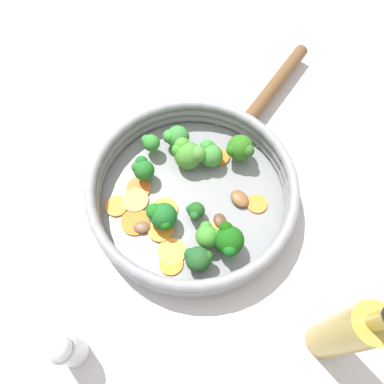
{
  "coord_description": "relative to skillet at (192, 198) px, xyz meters",
  "views": [
    {
      "loc": [
        -0.27,
        -0.09,
        0.57
      ],
      "look_at": [
        0.0,
        0.0,
        0.03
      ],
      "focal_mm": 35.0,
      "sensor_mm": 36.0,
      "label": 1
    }
  ],
  "objects": [
    {
      "name": "oil_bottle",
      "position": [
        -0.16,
        -0.25,
        0.09
      ],
      "size": [
        0.05,
        0.05,
        0.22
      ],
      "color": "olive",
      "rests_on": "ground_plane"
    },
    {
      "name": "carrot_slice_7",
      "position": [
        -0.04,
        0.09,
        0.01
      ],
      "size": [
        0.06,
        0.06,
        0.01
      ],
      "primitive_type": "cylinder",
      "rotation": [
        0.0,
        0.0,
        5.92
      ],
      "color": "#F99240",
      "rests_on": "skillet"
    },
    {
      "name": "mushroom_piece_0",
      "position": [
        0.02,
        -0.08,
        0.01
      ],
      "size": [
        0.04,
        0.04,
        0.01
      ],
      "primitive_type": "ellipsoid",
      "rotation": [
        0.0,
        0.0,
        0.96
      ],
      "color": "brown",
      "rests_on": "skillet"
    },
    {
      "name": "broccoli_floret_3",
      "position": [
        0.06,
        0.1,
        0.03
      ],
      "size": [
        0.03,
        0.03,
        0.04
      ],
      "color": "#7DA153",
      "rests_on": "skillet"
    },
    {
      "name": "skillet_rivet_right",
      "position": [
        0.16,
        -0.0,
        0.01
      ],
      "size": [
        0.01,
        0.01,
        0.01
      ],
      "primitive_type": "sphere",
      "color": "gray",
      "rests_on": "skillet"
    },
    {
      "name": "mushroom_piece_2",
      "position": [
        -0.08,
        0.06,
        0.01
      ],
      "size": [
        0.03,
        0.03,
        0.01
      ],
      "primitive_type": "ellipsoid",
      "rotation": [
        0.0,
        0.0,
        1.87
      ],
      "color": "brown",
      "rests_on": "skillet"
    },
    {
      "name": "broccoli_floret_4",
      "position": [
        0.06,
        0.03,
        0.04
      ],
      "size": [
        0.05,
        0.06,
        0.05
      ],
      "color": "#6F965C",
      "rests_on": "skillet"
    },
    {
      "name": "carrot_slice_4",
      "position": [
        0.09,
        -0.02,
        0.01
      ],
      "size": [
        0.04,
        0.04,
        0.0
      ],
      "primitive_type": "cylinder",
      "rotation": [
        0.0,
        0.0,
        4.52
      ],
      "color": "orange",
      "rests_on": "skillet"
    },
    {
      "name": "broccoli_floret_7",
      "position": [
        0.08,
        -0.01,
        0.03
      ],
      "size": [
        0.04,
        0.04,
        0.04
      ],
      "color": "#7DAE5F",
      "rests_on": "skillet"
    },
    {
      "name": "broccoli_floret_2",
      "position": [
        0.1,
        -0.06,
        0.04
      ],
      "size": [
        0.05,
        0.05,
        0.06
      ],
      "color": "olive",
      "rests_on": "skillet"
    },
    {
      "name": "skillet_rivet_left",
      "position": [
        0.13,
        -0.08,
        0.01
      ],
      "size": [
        0.01,
        0.01,
        0.01
      ],
      "primitive_type": "sphere",
      "color": "gray",
      "rests_on": "skillet"
    },
    {
      "name": "carrot_slice_3",
      "position": [
        -0.02,
        0.09,
        0.01
      ],
      "size": [
        0.05,
        0.05,
        0.0
      ],
      "primitive_type": "cylinder",
      "rotation": [
        0.0,
        0.0,
        4.79
      ],
      "color": "orange",
      "rests_on": "skillet"
    },
    {
      "name": "carrot_slice_1",
      "position": [
        -0.04,
        0.04,
        0.01
      ],
      "size": [
        0.05,
        0.05,
        0.0
      ],
      "primitive_type": "cylinder",
      "rotation": [
        0.0,
        0.0,
        6.19
      ],
      "color": "orange",
      "rests_on": "skillet"
    },
    {
      "name": "skillet_handle",
      "position": [
        0.27,
        -0.08,
        0.02
      ],
      "size": [
        0.24,
        0.09,
        0.03
      ],
      "primitive_type": "cylinder",
      "rotation": [
        1.57,
        0.0,
        1.28
      ],
      "color": "brown",
      "rests_on": "skillet"
    },
    {
      "name": "carrot_slice_9",
      "position": [
        0.02,
        -0.11,
        0.01
      ],
      "size": [
        0.05,
        0.05,
        0.0
      ],
      "primitive_type": "cylinder",
      "rotation": [
        0.0,
        0.0,
        5.25
      ],
      "color": "orange",
      "rests_on": "skillet"
    },
    {
      "name": "broccoli_floret_8",
      "position": [
        -0.07,
        -0.08,
        0.04
      ],
      "size": [
        0.05,
        0.04,
        0.05
      ],
      "color": "#7FB46F",
      "rests_on": "skillet"
    },
    {
      "name": "broccoli_floret_5",
      "position": [
        -0.06,
        0.03,
        0.03
      ],
      "size": [
        0.04,
        0.05,
        0.05
      ],
      "color": "#8AB260",
      "rests_on": "skillet"
    },
    {
      "name": "skillet",
      "position": [
        0.0,
        0.0,
        0.0
      ],
      "size": [
        0.32,
        0.32,
        0.01
      ],
      "primitive_type": "cylinder",
      "color": "gray",
      "rests_on": "ground_plane"
    },
    {
      "name": "ground_plane",
      "position": [
        0.0,
        0.0,
        -0.01
      ],
      "size": [
        4.0,
        4.0,
        0.0
      ],
      "primitive_type": "plane",
      "color": "#BAB7BA"
    },
    {
      "name": "broccoli_floret_10",
      "position": [
        -0.07,
        -0.05,
        0.03
      ],
      "size": [
        0.04,
        0.04,
        0.05
      ],
      "color": "#749854",
      "rests_on": "skillet"
    },
    {
      "name": "skillet_rim_wall",
      "position": [
        0.0,
        0.0,
        0.03
      ],
      "size": [
        0.34,
        0.34,
        0.05
      ],
      "color": "gray",
      "rests_on": "skillet"
    },
    {
      "name": "salt_shaker",
      "position": [
        -0.28,
        0.08,
        0.04
      ],
      "size": [
        0.04,
        0.04,
        0.1
      ],
      "color": "silver",
      "rests_on": "ground_plane"
    },
    {
      "name": "carrot_slice_5",
      "position": [
        -0.05,
        -0.06,
        0.01
      ],
      "size": [
        0.05,
        0.05,
        0.0
      ],
      "primitive_type": "cylinder",
      "rotation": [
        0.0,
        0.0,
        5.28
      ],
      "color": "orange",
      "rests_on": "skillet"
    },
    {
      "name": "broccoli_floret_6",
      "position": [
        -0.03,
        -0.02,
        0.03
      ],
      "size": [
        0.03,
        0.03,
        0.03
      ],
      "color": "#5D8756",
      "rests_on": "skillet"
    },
    {
      "name": "carrot_slice_10",
      "position": [
        -0.12,
        -0.01,
        0.01
      ],
      "size": [
        0.05,
        0.05,
        0.0
      ],
      "primitive_type": "cylinder",
      "rotation": [
        0.0,
        0.0,
        5.11
      ],
      "color": "orange",
      "rests_on": "skillet"
    },
    {
      "name": "broccoli_floret_1",
      "position": [
        -0.11,
        -0.04,
        0.03
      ],
      "size": [
        0.04,
        0.04,
        0.05
      ],
      "color": "#7DAA6D",
      "rests_on": "skillet"
    },
    {
      "name": "carrot_slice_0",
      "position": [
        -0.1,
        -0.0,
        0.01
      ],
      "size": [
        0.05,
        0.05,
        0.0
      ],
      "primitive_type": "cylinder",
      "rotation": [
        0.0,
        0.0,
        6.12
      ],
      "color": "orange",
      "rests_on": "skillet"
    },
    {
      "name": "mushroom_piece_1",
      "position": [
        -0.03,
        -0.06,
        0.01
      ],
      "size": [
        0.03,
        0.03,
        0.01
      ],
      "primitive_type": "ellipsoid",
      "rotation": [
        0.0,
        0.0,
        3.72
      ],
      "color": "#523923",
      "rests_on": "skillet"
    },
    {
      "name": "broccoli_floret_9",
      "position": [
        0.01,
        0.09,
        0.03
      ],
      "size": [
        0.04,
        0.04,
        0.05
      ],
      "color": "#629452",
      "rests_on": "skillet"
    },
    {
      "name": "broccoli_floret_0",
      "position": [
        0.09,
        0.06,
        0.03
      ],
      "size": [
        0.04,
        0.05,
        0.04
      ],
      "color": "#6E9F50",
      "rests_on": "skillet"
    },
    {
      "name": "carrot_slice_8",
      "position": [
        -0.08,
        0.03,
        0.01
      ],
      "size": [
        0.06,
        0.06,
        0.01
      ],
      "primitive_type": "cylinder",
      "rotation": [
        0.0,
        0.0,
        3.88
      ],
      "color": "orange",
      "rests_on": "skillet"
    },
    {
      "name": "carrot_slice_2",
      "position": [
        -0.07,
        0.07,
        0.01
      ],
      "size": [
        0.07,
        0.07,
        0.0
      ],
      "primitive_type": "cylinder",
      "rotation": [
        0.0,
        0.0,
        0.77
      ],
      "color": "#DB5B11",
      "rests_on": "skillet"
    },
    {
      "name": "carrot_slice_6",
      "position": [
        -0.06,
        0.11,
        0.01
      ],
      "size": [
        0.05,
        0.05,
        0.0
      ],
      "primitive_type": "cylinder",
      "rotation": [
        0.0,
        0.0,
        3.6
      ],
      "color": "orange",
      "rests_on": "skillet"
    }
  ]
}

